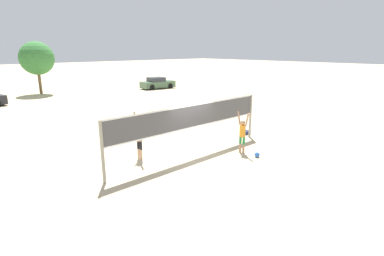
{
  "coord_description": "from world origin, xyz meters",
  "views": [
    {
      "loc": [
        -9.01,
        -9.75,
        4.86
      ],
      "look_at": [
        0.0,
        0.0,
        1.33
      ],
      "focal_mm": 28.0,
      "sensor_mm": 36.0,
      "label": 1
    }
  ],
  "objects_px": {
    "volleyball": "(257,155)",
    "player_blocker": "(139,135)",
    "parked_car_near": "(157,83)",
    "volleyball_net": "(192,120)",
    "tree_left_cluster": "(37,58)",
    "gear_bag": "(246,132)",
    "player_spiker": "(242,132)"
  },
  "relations": [
    {
      "from": "volleyball",
      "to": "player_blocker",
      "type": "bearing_deg",
      "value": 140.04
    },
    {
      "from": "volleyball",
      "to": "parked_car_near",
      "type": "xyz_separation_m",
      "value": [
        11.26,
        22.99,
        0.51
      ]
    },
    {
      "from": "volleyball_net",
      "to": "tree_left_cluster",
      "type": "xyz_separation_m",
      "value": [
        1.05,
        25.61,
        2.13
      ]
    },
    {
      "from": "volleyball_net",
      "to": "parked_car_near",
      "type": "distance_m",
      "value": 24.67
    },
    {
      "from": "volleyball",
      "to": "tree_left_cluster",
      "type": "bearing_deg",
      "value": 92.02
    },
    {
      "from": "player_blocker",
      "to": "parked_car_near",
      "type": "relative_size",
      "value": 0.49
    },
    {
      "from": "tree_left_cluster",
      "to": "parked_car_near",
      "type": "bearing_deg",
      "value": -21.62
    },
    {
      "from": "gear_bag",
      "to": "player_spiker",
      "type": "bearing_deg",
      "value": -146.25
    },
    {
      "from": "player_spiker",
      "to": "parked_car_near",
      "type": "relative_size",
      "value": 0.46
    },
    {
      "from": "player_spiker",
      "to": "tree_left_cluster",
      "type": "bearing_deg",
      "value": 1.98
    },
    {
      "from": "player_blocker",
      "to": "gear_bag",
      "type": "bearing_deg",
      "value": 84.0
    },
    {
      "from": "volleyball_net",
      "to": "player_spiker",
      "type": "distance_m",
      "value": 2.5
    },
    {
      "from": "volleyball_net",
      "to": "gear_bag",
      "type": "relative_size",
      "value": 20.54
    },
    {
      "from": "player_blocker",
      "to": "tree_left_cluster",
      "type": "relative_size",
      "value": 0.38
    },
    {
      "from": "gear_bag",
      "to": "parked_car_near",
      "type": "relative_size",
      "value": 0.1
    },
    {
      "from": "player_spiker",
      "to": "volleyball_net",
      "type": "bearing_deg",
      "value": 55.36
    },
    {
      "from": "tree_left_cluster",
      "to": "gear_bag",
      "type": "bearing_deg",
      "value": -81.56
    },
    {
      "from": "player_blocker",
      "to": "volleyball",
      "type": "height_order",
      "value": "player_blocker"
    },
    {
      "from": "volleyball",
      "to": "parked_car_near",
      "type": "relative_size",
      "value": 0.05
    },
    {
      "from": "player_spiker",
      "to": "gear_bag",
      "type": "relative_size",
      "value": 4.56
    },
    {
      "from": "player_spiker",
      "to": "player_blocker",
      "type": "bearing_deg",
      "value": 57.53
    },
    {
      "from": "volleyball_net",
      "to": "parked_car_near",
      "type": "relative_size",
      "value": 2.06
    },
    {
      "from": "player_spiker",
      "to": "volleyball",
      "type": "relative_size",
      "value": 8.41
    },
    {
      "from": "volleyball_net",
      "to": "player_blocker",
      "type": "distance_m",
      "value": 2.48
    },
    {
      "from": "volleyball_net",
      "to": "gear_bag",
      "type": "height_order",
      "value": "volleyball_net"
    },
    {
      "from": "volleyball",
      "to": "tree_left_cluster",
      "type": "xyz_separation_m",
      "value": [
        -0.98,
        27.84,
        3.72
      ]
    },
    {
      "from": "gear_bag",
      "to": "tree_left_cluster",
      "type": "bearing_deg",
      "value": 98.44
    },
    {
      "from": "player_blocker",
      "to": "tree_left_cluster",
      "type": "distance_m",
      "value": 24.74
    },
    {
      "from": "volleyball",
      "to": "tree_left_cluster",
      "type": "relative_size",
      "value": 0.04
    },
    {
      "from": "player_spiker",
      "to": "gear_bag",
      "type": "bearing_deg",
      "value": -56.25
    },
    {
      "from": "gear_bag",
      "to": "volleyball",
      "type": "bearing_deg",
      "value": -135.22
    },
    {
      "from": "parked_car_near",
      "to": "player_spiker",
      "type": "bearing_deg",
      "value": -110.53
    }
  ]
}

